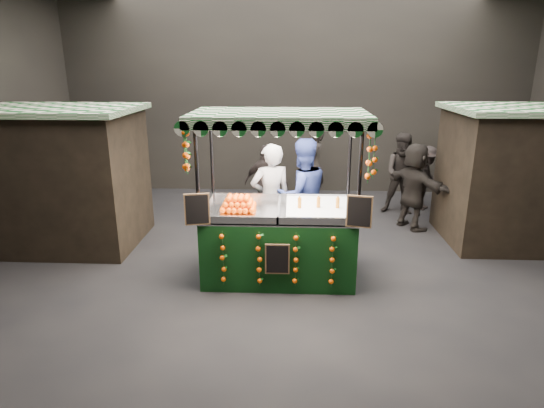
{
  "coord_description": "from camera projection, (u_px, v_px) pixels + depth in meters",
  "views": [
    {
      "loc": [
        -0.03,
        -7.13,
        3.35
      ],
      "look_at": [
        -0.36,
        -0.02,
        1.14
      ],
      "focal_mm": 30.05,
      "sensor_mm": 36.0,
      "label": 1
    }
  ],
  "objects": [
    {
      "name": "ground",
      "position": [
        293.0,
        268.0,
        7.8
      ],
      "size": [
        12.0,
        12.0,
        0.0
      ],
      "primitive_type": "plane",
      "color": "black",
      "rests_on": "ground"
    },
    {
      "name": "market_hall",
      "position": [
        296.0,
        61.0,
        6.8
      ],
      "size": [
        12.1,
        10.1,
        5.05
      ],
      "color": "black",
      "rests_on": "ground"
    },
    {
      "name": "neighbour_stall_left",
      "position": [
        60.0,
        177.0,
        8.56
      ],
      "size": [
        3.0,
        2.2,
        2.6
      ],
      "color": "black",
      "rests_on": "ground"
    },
    {
      "name": "neighbour_stall_right",
      "position": [
        525.0,
        176.0,
        8.65
      ],
      "size": [
        3.0,
        2.2,
        2.6
      ],
      "color": "black",
      "rests_on": "ground"
    },
    {
      "name": "juice_stall",
      "position": [
        279.0,
        229.0,
        7.24
      ],
      "size": [
        2.75,
        1.61,
        2.66
      ],
      "color": "black",
      "rests_on": "ground"
    },
    {
      "name": "vendor_grey",
      "position": [
        271.0,
        200.0,
        8.15
      ],
      "size": [
        0.86,
        0.7,
        2.03
      ],
      "rotation": [
        0.0,
        0.0,
        3.48
      ],
      "color": "gray",
      "rests_on": "ground"
    },
    {
      "name": "vendor_blue",
      "position": [
        302.0,
        196.0,
        8.24
      ],
      "size": [
        1.25,
        1.13,
        2.1
      ],
      "rotation": [
        0.0,
        0.0,
        3.54
      ],
      "color": "navy",
      "rests_on": "ground"
    },
    {
      "name": "shopper_0",
      "position": [
        122.0,
        186.0,
        9.81
      ],
      "size": [
        0.6,
        0.4,
        1.65
      ],
      "rotation": [
        0.0,
        0.0,
        -0.01
      ],
      "color": "#2B2623",
      "rests_on": "ground"
    },
    {
      "name": "shopper_1",
      "position": [
        403.0,
        174.0,
        10.38
      ],
      "size": [
        1.02,
        0.86,
        1.87
      ],
      "rotation": [
        0.0,
        0.0,
        -0.18
      ],
      "color": "black",
      "rests_on": "ground"
    },
    {
      "name": "shopper_2",
      "position": [
        266.0,
        183.0,
        10.01
      ],
      "size": [
        1.05,
        0.62,
        1.67
      ],
      "rotation": [
        0.0,
        0.0,
        2.91
      ],
      "color": "#2C2524",
      "rests_on": "ground"
    },
    {
      "name": "shopper_3",
      "position": [
        426.0,
        178.0,
        10.74
      ],
      "size": [
        1.06,
        1.11,
        1.52
      ],
      "rotation": [
        0.0,
        0.0,
        0.86
      ],
      "color": "black",
      "rests_on": "ground"
    },
    {
      "name": "shopper_4",
      "position": [
        104.0,
        173.0,
        10.44
      ],
      "size": [
        1.02,
        0.78,
        1.87
      ],
      "rotation": [
        0.0,
        0.0,
        3.36
      ],
      "color": "black",
      "rests_on": "ground"
    },
    {
      "name": "shopper_5",
      "position": [
        414.0,
        186.0,
        9.43
      ],
      "size": [
        1.3,
        1.73,
        1.81
      ],
      "rotation": [
        0.0,
        0.0,
        2.09
      ],
      "color": "black",
      "rests_on": "ground"
    },
    {
      "name": "shopper_6",
      "position": [
        315.0,
        165.0,
        11.28
      ],
      "size": [
        0.52,
        0.73,
        1.87
      ],
      "rotation": [
        0.0,
        0.0,
        -1.69
      ],
      "color": "#2A2522",
      "rests_on": "ground"
    }
  ]
}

